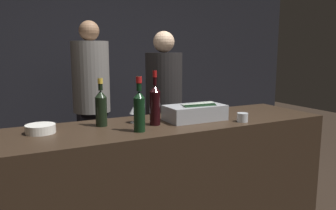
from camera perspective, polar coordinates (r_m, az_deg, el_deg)
wall_back_chalkboard at (r=4.36m, az=-13.18°, el=8.41°), size 6.40×0.06×2.80m
bar_counter at (r=2.50m, az=0.36°, el=-13.74°), size 2.38×0.67×0.95m
ice_bin_with_bottles at (r=2.42m, az=4.86°, el=-1.15°), size 0.44×0.24×0.12m
bowl_white at (r=2.18m, az=-21.33°, el=-3.84°), size 0.18×0.18×0.05m
wine_glass at (r=2.33m, az=-5.66°, el=-0.66°), size 0.09×0.09×0.14m
candle_votive at (r=2.42m, az=12.83°, el=-2.11°), size 0.08×0.08×0.06m
champagne_bottle at (r=2.25m, az=-11.58°, el=-0.26°), size 0.08×0.08×0.33m
red_wine_bottle_tall at (r=2.24m, az=-2.30°, el=0.25°), size 0.07×0.07×0.37m
red_wine_bottle_burgundy at (r=2.06m, az=-5.02°, el=-0.63°), size 0.07×0.07×0.35m
person_in_hoodie at (r=3.32m, az=-0.71°, el=-0.00°), size 0.37×0.37×1.65m
person_blond_tee at (r=3.58m, az=-13.16°, el=1.52°), size 0.39×0.39×1.77m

